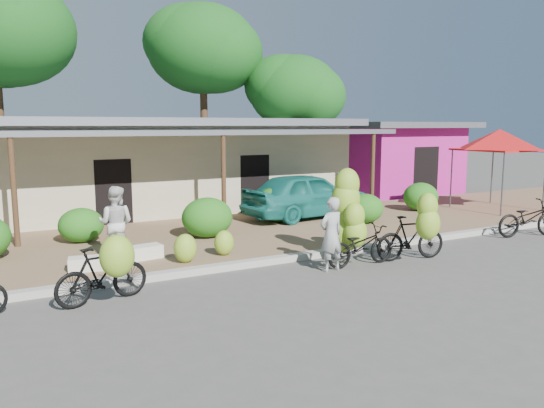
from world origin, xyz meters
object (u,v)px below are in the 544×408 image
at_px(bike_right, 415,233).
at_px(teal_van, 307,195).
at_px(sack_far, 87,264).
at_px(bystander, 116,223).
at_px(tree_near_right, 290,90).
at_px(sack_near, 143,252).
at_px(bike_far_right, 528,218).
at_px(red_canopy, 499,139).
at_px(tree_center_right, 198,47).
at_px(bike_left, 105,271).
at_px(vendor, 331,234).
at_px(bike_center, 352,226).

xyz_separation_m(bike_right, teal_van, (0.62, 5.61, 0.19)).
relative_size(sack_far, teal_van, 0.17).
relative_size(bike_right, bystander, 1.09).
relative_size(tree_near_right, sack_near, 7.70).
relative_size(bike_right, bike_far_right, 0.88).
xyz_separation_m(tree_near_right, red_canopy, (2.64, -10.14, -2.21)).
relative_size(bike_far_right, teal_van, 0.47).
distance_m(tree_center_right, bike_left, 18.57).
bearing_deg(bike_left, red_canopy, -88.55).
bearing_deg(bike_left, sack_near, -40.54).
relative_size(sack_near, vendor, 0.53).
relative_size(red_canopy, sack_near, 4.12).
xyz_separation_m(tree_center_right, bystander, (-7.02, -13.02, -5.91)).
distance_m(tree_center_right, sack_far, 17.01).
height_order(bike_far_right, vendor, vendor).
relative_size(bike_center, vendor, 1.34).
xyz_separation_m(bike_left, sack_far, (0.03, 2.02, -0.34)).
bearing_deg(bike_center, red_canopy, -69.24).
bearing_deg(bike_right, bike_far_right, -72.56).
bearing_deg(sack_near, vendor, -36.51).
bearing_deg(bike_right, bystander, 74.47).
height_order(tree_near_right, bike_far_right, tree_near_right).
height_order(sack_near, teal_van, teal_van).
relative_size(bike_left, sack_near, 2.07).
distance_m(sack_near, bystander, 0.89).
relative_size(bike_center, bystander, 1.29).
xyz_separation_m(tree_near_right, bystander, (-11.02, -11.02, -3.87)).
bearing_deg(sack_near, red_canopy, 4.78).
xyz_separation_m(tree_center_right, sack_near, (-6.50, -13.24, -6.59)).
bearing_deg(tree_near_right, bike_right, -109.46).
relative_size(tree_center_right, bike_left, 5.06).
bearing_deg(bike_center, bike_left, 93.11).
bearing_deg(tree_center_right, teal_van, -91.85).
distance_m(tree_center_right, bike_right, 17.20).
distance_m(bike_left, bike_center, 5.53).
bearing_deg(bike_far_right, vendor, 105.18).
height_order(red_canopy, sack_far, red_canopy).
bearing_deg(red_canopy, sack_far, -174.12).
bearing_deg(bystander, teal_van, -127.48).
height_order(bike_center, bike_right, bike_center).
height_order(bike_center, teal_van, bike_center).
xyz_separation_m(bike_far_right, sack_near, (-10.35, 2.23, -0.25)).
bearing_deg(bike_right, red_canopy, -52.11).
relative_size(bystander, teal_van, 0.38).
bearing_deg(sack_near, tree_center_right, 63.85).
bearing_deg(bike_center, bike_far_right, -89.89).
xyz_separation_m(sack_near, teal_van, (6.17, 2.83, 0.60)).
height_order(tree_center_right, bystander, tree_center_right).
height_order(tree_center_right, sack_near, tree_center_right).
distance_m(bike_right, teal_van, 5.65).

